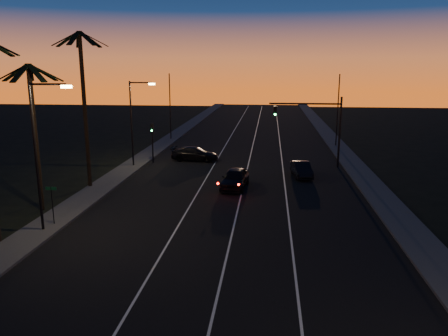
# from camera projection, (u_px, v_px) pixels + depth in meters

# --- Properties ---
(road) EXTENTS (20.00, 170.00, 0.01)m
(road) POSITION_uv_depth(u_px,v_px,m) (236.00, 192.00, 35.19)
(road) COLOR black
(road) RESTS_ON ground
(sidewalk_left) EXTENTS (2.40, 170.00, 0.16)m
(sidewalk_left) POSITION_uv_depth(u_px,v_px,m) (102.00, 187.00, 36.32)
(sidewalk_left) COLOR #3B3B38
(sidewalk_left) RESTS_ON ground
(sidewalk_right) EXTENTS (2.40, 170.00, 0.16)m
(sidewalk_right) POSITION_uv_depth(u_px,v_px,m) (379.00, 195.00, 34.03)
(sidewalk_right) COLOR #3B3B38
(sidewalk_right) RESTS_ON ground
(lane_stripe_left) EXTENTS (0.12, 160.00, 0.01)m
(lane_stripe_left) POSITION_uv_depth(u_px,v_px,m) (199.00, 190.00, 35.49)
(lane_stripe_left) COLOR silver
(lane_stripe_left) RESTS_ON road
(lane_stripe_mid) EXTENTS (0.12, 160.00, 0.01)m
(lane_stripe_mid) POSITION_uv_depth(u_px,v_px,m) (242.00, 192.00, 35.14)
(lane_stripe_mid) COLOR silver
(lane_stripe_mid) RESTS_ON road
(lane_stripe_right) EXTENTS (0.12, 160.00, 0.01)m
(lane_stripe_right) POSITION_uv_depth(u_px,v_px,m) (286.00, 193.00, 34.78)
(lane_stripe_right) COLOR silver
(lane_stripe_right) RESTS_ON road
(palm_mid) EXTENTS (4.25, 4.16, 10.03)m
(palm_mid) POSITION_uv_depth(u_px,v_px,m) (34.00, 121.00, 29.32)
(palm_mid) COLOR black
(palm_mid) RESTS_ON ground
(palm_far) EXTENTS (4.25, 4.16, 12.53)m
(palm_far) POSITION_uv_depth(u_px,v_px,m) (84.00, 95.00, 34.73)
(palm_far) COLOR black
(palm_far) RESTS_ON ground
(streetlight_left_near) EXTENTS (2.55, 0.26, 9.00)m
(streetlight_left_near) POSITION_uv_depth(u_px,v_px,m) (40.00, 146.00, 25.40)
(streetlight_left_near) COLOR black
(streetlight_left_near) RESTS_ON ground
(streetlight_left_far) EXTENTS (2.55, 0.26, 8.50)m
(streetlight_left_far) POSITION_uv_depth(u_px,v_px,m) (134.00, 117.00, 42.90)
(streetlight_left_far) COLOR black
(streetlight_left_far) RESTS_ON ground
(street_sign) EXTENTS (0.70, 0.06, 2.60)m
(street_sign) POSITION_uv_depth(u_px,v_px,m) (52.00, 201.00, 27.20)
(street_sign) COLOR black
(street_sign) RESTS_ON ground
(signal_mast) EXTENTS (7.10, 0.41, 7.00)m
(signal_mast) POSITION_uv_depth(u_px,v_px,m) (316.00, 119.00, 43.07)
(signal_mast) COLOR black
(signal_mast) RESTS_ON ground
(signal_post) EXTENTS (0.28, 0.37, 4.20)m
(signal_post) POSITION_uv_depth(u_px,v_px,m) (152.00, 136.00, 45.19)
(signal_post) COLOR black
(signal_post) RESTS_ON ground
(far_pole_left) EXTENTS (0.14, 0.14, 9.00)m
(far_pole_left) POSITION_uv_depth(u_px,v_px,m) (170.00, 107.00, 59.53)
(far_pole_left) COLOR black
(far_pole_left) RESTS_ON ground
(far_pole_right) EXTENTS (0.14, 0.14, 9.00)m
(far_pole_right) POSITION_uv_depth(u_px,v_px,m) (338.00, 111.00, 54.38)
(far_pole_right) COLOR black
(far_pole_right) RESTS_ON ground
(lead_car) EXTENTS (2.37, 5.46, 1.62)m
(lead_car) POSITION_uv_depth(u_px,v_px,m) (235.00, 178.00, 36.07)
(lead_car) COLOR black
(lead_car) RESTS_ON road
(right_car) EXTENTS (1.95, 4.29, 1.37)m
(right_car) POSITION_uv_depth(u_px,v_px,m) (302.00, 169.00, 39.80)
(right_car) COLOR black
(right_car) RESTS_ON road
(cross_car) EXTENTS (5.22, 2.45, 1.47)m
(cross_car) POSITION_uv_depth(u_px,v_px,m) (195.00, 154.00, 46.72)
(cross_car) COLOR black
(cross_car) RESTS_ON road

